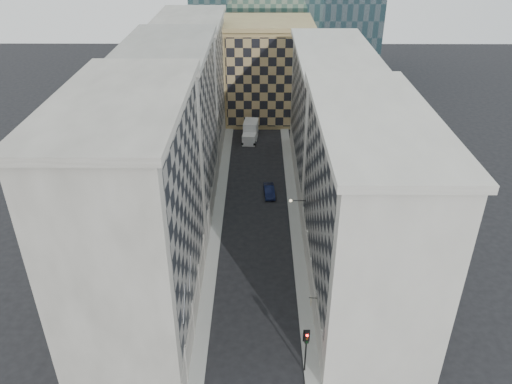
{
  "coord_description": "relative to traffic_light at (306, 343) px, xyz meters",
  "views": [
    {
      "loc": [
        0.29,
        -27.52,
        36.85
      ],
      "look_at": [
        0.07,
        14.55,
        12.8
      ],
      "focal_mm": 35.0,
      "sensor_mm": 36.0,
      "label": 1
    }
  ],
  "objects": [
    {
      "name": "tan_block",
      "position": [
        -2.55,
        63.95,
        5.85
      ],
      "size": [
        16.8,
        14.8,
        18.8
      ],
      "color": "#A58657",
      "rests_on": "ground"
    },
    {
      "name": "bldg_right_b",
      "position": [
        6.34,
        38.06,
        6.26
      ],
      "size": [
        10.8,
        28.8,
        19.7
      ],
      "color": "#B2AEA3",
      "rests_on": "ground"
    },
    {
      "name": "bldg_left_a",
      "position": [
        -15.43,
        7.06,
        8.24
      ],
      "size": [
        10.8,
        22.8,
        23.7
      ],
      "color": "gray",
      "rests_on": "ground"
    },
    {
      "name": "flagpoles_left",
      "position": [
        -10.45,
        2.06,
        4.42
      ],
      "size": [
        0.1,
        6.33,
        2.33
      ],
      "color": "gray",
      "rests_on": "ground"
    },
    {
      "name": "bldg_left_c",
      "position": [
        -15.43,
        51.06,
        7.24
      ],
      "size": [
        10.8,
        22.8,
        21.7
      ],
      "color": "gray",
      "rests_on": "ground"
    },
    {
      "name": "bldg_right_a",
      "position": [
        6.33,
        11.06,
        6.74
      ],
      "size": [
        10.8,
        26.8,
        20.7
      ],
      "color": "#B2AEA3",
      "rests_on": "ground"
    },
    {
      "name": "traffic_light",
      "position": [
        0.0,
        0.0,
        0.0
      ],
      "size": [
        0.6,
        0.51,
        4.79
      ],
      "rotation": [
        0.0,
        0.0,
        0.02
      ],
      "color": "black",
      "rests_on": "sidewalk_east"
    },
    {
      "name": "dark_car",
      "position": [
        -2.66,
        32.1,
        -2.89
      ],
      "size": [
        1.8,
        4.34,
        1.4
      ],
      "primitive_type": "imported",
      "rotation": [
        0.0,
        0.0,
        0.08
      ],
      "color": "black",
      "rests_on": "ground"
    },
    {
      "name": "sidewalk_east",
      "position": [
        0.7,
        26.06,
        -3.51
      ],
      "size": [
        1.5,
        100.0,
        0.15
      ],
      "primitive_type": "cube",
      "color": "#959690",
      "rests_on": "ground"
    },
    {
      "name": "bldg_left_b",
      "position": [
        -15.43,
        29.06,
        7.74
      ],
      "size": [
        10.8,
        22.8,
        22.7
      ],
      "color": "gray",
      "rests_on": "ground"
    },
    {
      "name": "shop_sign",
      "position": [
        0.87,
        5.1,
        0.25
      ],
      "size": [
        0.83,
        0.73,
        0.81
      ],
      "rotation": [
        0.0,
        0.0,
        -0.08
      ],
      "color": "black",
      "rests_on": "ground"
    },
    {
      "name": "sidewalk_west",
      "position": [
        -9.8,
        26.06,
        -3.51
      ],
      "size": [
        1.5,
        100.0,
        0.15
      ],
      "primitive_type": "cube",
      "color": "#959690",
      "rests_on": "ground"
    },
    {
      "name": "box_truck",
      "position": [
        -5.72,
        52.42,
        -2.16
      ],
      "size": [
        2.98,
        6.16,
        3.27
      ],
      "rotation": [
        0.0,
        0.0,
        -0.1
      ],
      "color": "silver",
      "rests_on": "ground"
    },
    {
      "name": "bracket_lamp",
      "position": [
        -0.17,
        20.06,
        2.62
      ],
      "size": [
        1.98,
        0.36,
        0.36
      ],
      "color": "black",
      "rests_on": "ground"
    }
  ]
}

